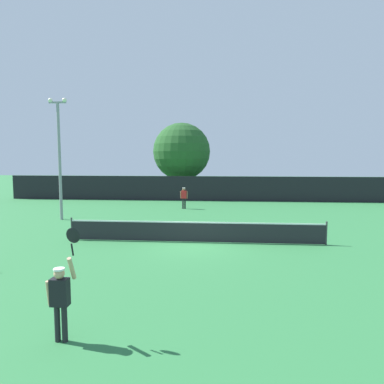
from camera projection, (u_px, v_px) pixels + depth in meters
ground_plane at (195, 242)px, 16.42m from camera, size 120.00×120.00×0.00m
tennis_net at (195, 231)px, 16.37m from camera, size 11.93×0.08×1.07m
perimeter_fence at (209, 189)px, 32.18m from camera, size 37.47×0.12×2.24m
player_serving at (61, 293)px, 7.44m from camera, size 0.67×0.39×2.44m
player_receiving at (184, 196)px, 27.11m from camera, size 0.57×0.24×1.63m
tennis_ball at (207, 227)px, 19.91m from camera, size 0.07×0.07×0.07m
light_pole at (59, 151)px, 22.03m from camera, size 1.18×0.28×7.59m
large_tree at (182, 152)px, 35.24m from camera, size 5.69×5.69×7.39m
parked_car_near at (181, 187)px, 37.99m from camera, size 2.47×4.43×1.69m
parked_car_mid at (306, 188)px, 37.29m from camera, size 2.06×4.27×1.69m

